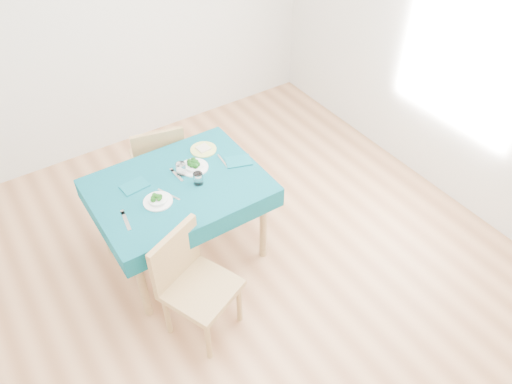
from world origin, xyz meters
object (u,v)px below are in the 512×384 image
chair_near (200,278)px  bowl_far (194,165)px  table (183,221)px  chair_far (156,149)px  bowl_near (158,199)px  side_plate (203,149)px

chair_near → bowl_far: size_ratio=5.03×
table → chair_near: (-0.22, -0.69, 0.17)m
table → chair_far: bearing=78.9°
table → bowl_far: bearing=28.3°
chair_near → table: bearing=50.1°
chair_far → bowl_near: 0.95m
bowl_far → side_plate: 0.23m
chair_far → side_plate: bearing=125.6°
chair_near → chair_far: 1.49m
bowl_far → side_plate: (0.17, 0.16, -0.03)m
chair_far → side_plate: (0.21, -0.50, 0.23)m
table → bowl_far: 0.47m
chair_near → bowl_far: chair_near is taller
table → chair_near: chair_near is taller
bowl_near → bowl_far: bearing=26.2°
chair_near → bowl_near: bearing=66.0°
table → bowl_near: (-0.20, -0.09, 0.41)m
table → chair_far: (0.15, 0.75, 0.16)m
chair_near → side_plate: bearing=36.3°
chair_near → chair_far: chair_near is taller
chair_near → side_plate: (0.58, 0.95, 0.21)m
table → chair_far: size_ratio=1.15×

